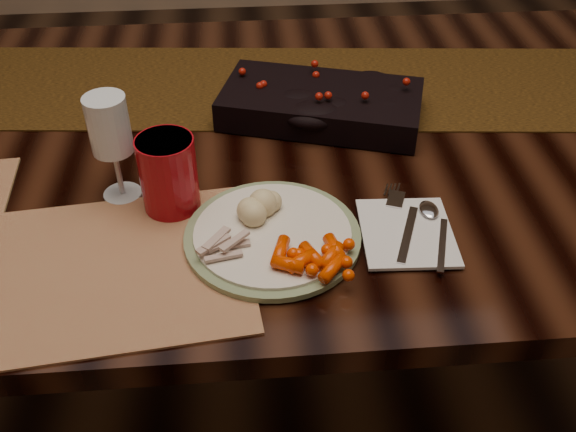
{
  "coord_description": "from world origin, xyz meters",
  "views": [
    {
      "loc": [
        -0.08,
        -0.98,
        1.36
      ],
      "look_at": [
        -0.02,
        -0.3,
        0.8
      ],
      "focal_mm": 40.0,
      "sensor_mm": 36.0,
      "label": 1
    }
  ],
  "objects": [
    {
      "name": "baby_carrots",
      "position": [
        -0.0,
        -0.35,
        0.78
      ],
      "size": [
        0.11,
        0.09,
        0.02
      ],
      "primitive_type": null,
      "rotation": [
        0.0,
        0.0,
        0.12
      ],
      "color": "#DA3500",
      "rests_on": "dinner_plate"
    },
    {
      "name": "wine_glass",
      "position": [
        -0.27,
        -0.16,
        0.84
      ],
      "size": [
        0.07,
        0.07,
        0.17
      ],
      "primitive_type": null,
      "rotation": [
        0.0,
        0.0,
        0.13
      ],
      "color": "white",
      "rests_on": "dining_table"
    },
    {
      "name": "centerpiece",
      "position": [
        0.07,
        0.04,
        0.79
      ],
      "size": [
        0.39,
        0.28,
        0.07
      ],
      "primitive_type": null,
      "rotation": [
        0.0,
        0.0,
        -0.3
      ],
      "color": "black",
      "rests_on": "table_runner"
    },
    {
      "name": "table_runner",
      "position": [
        0.05,
        0.16,
        0.75
      ],
      "size": [
        1.68,
        0.49,
        0.0
      ],
      "primitive_type": "cube",
      "rotation": [
        0.0,
        0.0,
        -0.09
      ],
      "color": "#5A3615",
      "rests_on": "dining_table"
    },
    {
      "name": "turkey_shreds",
      "position": [
        -0.11,
        -0.33,
        0.78
      ],
      "size": [
        0.08,
        0.08,
        0.02
      ],
      "primitive_type": null,
      "rotation": [
        0.0,
        0.0,
        0.22
      ],
      "color": "tan",
      "rests_on": "dinner_plate"
    },
    {
      "name": "placemat_main",
      "position": [
        -0.28,
        -0.33,
        0.75
      ],
      "size": [
        0.44,
        0.34,
        0.0
      ],
      "primitive_type": "cube",
      "rotation": [
        0.0,
        0.0,
        0.1
      ],
      "color": "brown",
      "rests_on": "dining_table"
    },
    {
      "name": "spoon",
      "position": [
        0.19,
        -0.31,
        0.76
      ],
      "size": [
        0.07,
        0.14,
        0.0
      ],
      "primitive_type": null,
      "rotation": [
        0.0,
        0.0,
        -0.31
      ],
      "color": "white",
      "rests_on": "napkin"
    },
    {
      "name": "floor",
      "position": [
        0.0,
        0.0,
        0.0
      ],
      "size": [
        5.0,
        5.0,
        0.0
      ],
      "primitive_type": "plane",
      "color": "black",
      "rests_on": "ground"
    },
    {
      "name": "dining_table",
      "position": [
        0.0,
        0.0,
        0.38
      ],
      "size": [
        1.8,
        1.0,
        0.75
      ],
      "primitive_type": "cube",
      "color": "black",
      "rests_on": "floor"
    },
    {
      "name": "mashed_potatoes",
      "position": [
        -0.06,
        -0.25,
        0.79
      ],
      "size": [
        0.08,
        0.07,
        0.04
      ],
      "primitive_type": null,
      "rotation": [
        0.0,
        0.0,
        0.16
      ],
      "color": "#DBC779",
      "rests_on": "dinner_plate"
    },
    {
      "name": "red_cup",
      "position": [
        -0.19,
        -0.2,
        0.81
      ],
      "size": [
        0.11,
        0.11,
        0.12
      ],
      "primitive_type": "cylinder",
      "rotation": [
        0.0,
        0.0,
        0.35
      ],
      "color": "maroon",
      "rests_on": "placemat_main"
    },
    {
      "name": "fork",
      "position": [
        0.15,
        -0.29,
        0.76
      ],
      "size": [
        0.08,
        0.16,
        0.0
      ],
      "primitive_type": null,
      "rotation": [
        0.0,
        0.0,
        -0.37
      ],
      "color": "silver",
      "rests_on": "napkin"
    },
    {
      "name": "napkin",
      "position": [
        0.15,
        -0.3,
        0.76
      ],
      "size": [
        0.14,
        0.16,
        0.01
      ],
      "primitive_type": "cube",
      "rotation": [
        0.0,
        0.0,
        -0.05
      ],
      "color": "silver",
      "rests_on": "placemat_main"
    },
    {
      "name": "dinner_plate",
      "position": [
        -0.04,
        -0.29,
        0.76
      ],
      "size": [
        0.31,
        0.31,
        0.01
      ],
      "primitive_type": "cylinder",
      "rotation": [
        0.0,
        0.0,
        0.25
      ],
      "color": "silver",
      "rests_on": "placemat_main"
    }
  ]
}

